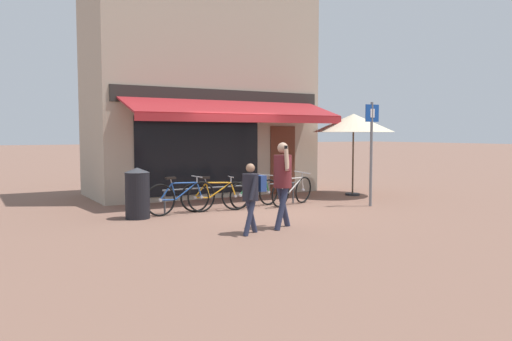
% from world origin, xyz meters
% --- Properties ---
extents(ground_plane, '(160.00, 160.00, 0.00)m').
position_xyz_m(ground_plane, '(0.00, 0.00, 0.00)').
color(ground_plane, brown).
extents(shop_front, '(6.88, 4.57, 6.19)m').
position_xyz_m(shop_front, '(0.42, 4.22, 3.09)').
color(shop_front, tan).
rests_on(shop_front, ground_plane).
extents(bike_rack_rail, '(3.74, 0.04, 0.57)m').
position_xyz_m(bike_rack_rail, '(-0.30, 0.77, 0.48)').
color(bike_rack_rail, '#47494F').
rests_on(bike_rack_rail, ground_plane).
extents(bicycle_blue, '(1.79, 0.52, 0.88)m').
position_xyz_m(bicycle_blue, '(-1.81, 0.51, 0.40)').
color(bicycle_blue, black).
rests_on(bicycle_blue, ground_plane).
extents(bicycle_orange, '(1.67, 0.57, 0.84)m').
position_xyz_m(bicycle_orange, '(-0.93, 0.53, 0.38)').
color(bicycle_orange, black).
rests_on(bicycle_orange, ground_plane).
extents(bicycle_green, '(1.65, 0.54, 0.82)m').
position_xyz_m(bicycle_green, '(0.24, 0.64, 0.37)').
color(bicycle_green, black).
rests_on(bicycle_green, ground_plane).
extents(bicycle_silver, '(1.68, 0.69, 0.88)m').
position_xyz_m(bicycle_silver, '(1.25, 0.41, 0.39)').
color(bicycle_silver, black).
rests_on(bicycle_silver, ground_plane).
extents(pedestrian_adult, '(0.56, 0.64, 1.71)m').
position_xyz_m(pedestrian_adult, '(-0.73, -2.11, 1.05)').
color(pedestrian_adult, '#282D47').
rests_on(pedestrian_adult, ground_plane).
extents(pedestrian_child, '(0.53, 0.53, 1.33)m').
position_xyz_m(pedestrian_child, '(-1.54, -2.29, 0.82)').
color(pedestrian_child, '#282D47').
rests_on(pedestrian_child, ground_plane).
extents(litter_bin, '(0.55, 0.55, 1.13)m').
position_xyz_m(litter_bin, '(-2.86, 0.46, 0.57)').
color(litter_bin, black).
rests_on(litter_bin, ground_plane).
extents(parking_sign, '(0.44, 0.07, 2.67)m').
position_xyz_m(parking_sign, '(2.91, -0.74, 1.62)').
color(parking_sign, slate).
rests_on(parking_sign, ground_plane).
extents(cafe_parasol, '(2.44, 2.44, 2.47)m').
position_xyz_m(cafe_parasol, '(4.05, 1.23, 2.18)').
color(cafe_parasol, '#4C3D2D').
rests_on(cafe_parasol, ground_plane).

